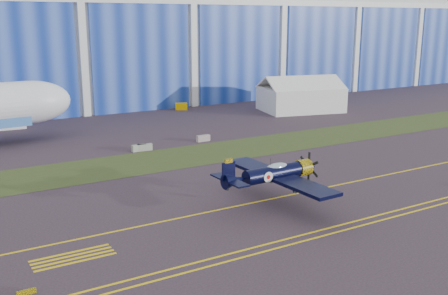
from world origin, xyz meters
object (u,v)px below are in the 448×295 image
warbird (273,173)px  tent (301,93)px  shipping_container (4,121)px  tug (181,106)px

warbird → tent: bearing=46.6°
warbird → shipping_container: warbird is taller
shipping_container → tent: bearing=-7.1°
tent → shipping_container: (-51.91, 10.39, -2.01)m
tent → tug: size_ratio=7.45×
shipping_container → tug: shipping_container is taller
warbird → tug: bearing=70.8°
warbird → shipping_container: bearing=105.7°
warbird → tent: (35.74, 40.37, 0.30)m
shipping_container → warbird: bearing=-68.1°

